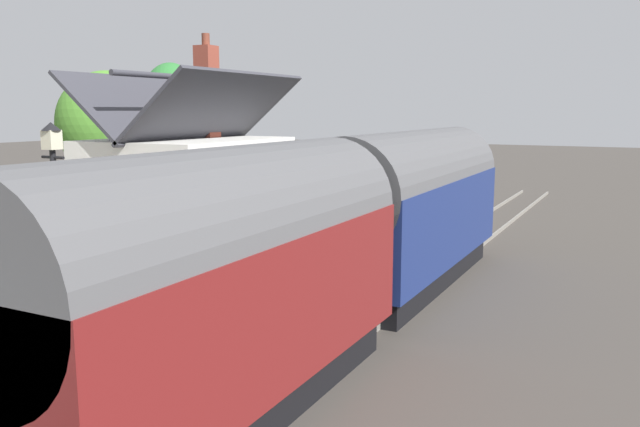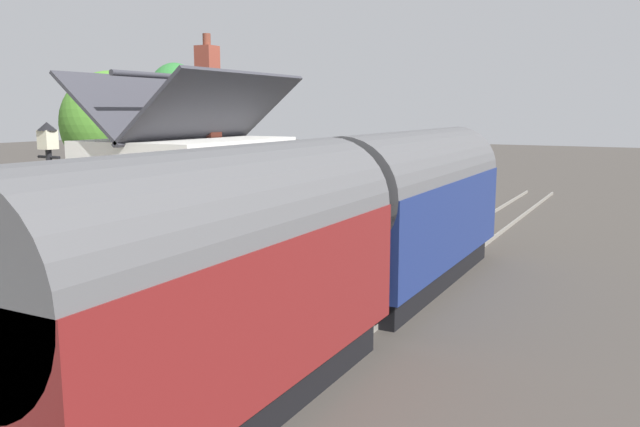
{
  "view_description": "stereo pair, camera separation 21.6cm",
  "coord_description": "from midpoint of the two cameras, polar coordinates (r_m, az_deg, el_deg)",
  "views": [
    {
      "loc": [
        -13.3,
        -6.75,
        4.88
      ],
      "look_at": [
        2.76,
        1.5,
        1.95
      ],
      "focal_mm": 35.96,
      "sensor_mm": 36.0,
      "label": 1
    },
    {
      "loc": [
        -13.2,
        -6.94,
        4.88
      ],
      "look_at": [
        2.76,
        1.5,
        1.95
      ],
      "focal_mm": 35.96,
      "sensor_mm": 36.0,
      "label": 2
    }
  ],
  "objects": [
    {
      "name": "planter_edge_near",
      "position": [
        26.68,
        8.66,
        1.57
      ],
      "size": [
        0.65,
        0.65,
        0.87
      ],
      "color": "gray",
      "rests_on": "platform"
    },
    {
      "name": "rail_far",
      "position": [
        15.59,
        0.46,
        -8.76
      ],
      "size": [
        52.0,
        0.08,
        0.14
      ],
      "primitive_type": "cube",
      "color": "gray",
      "rests_on": "ground"
    },
    {
      "name": "platform_edge_coping",
      "position": [
        15.97,
        -3.91,
        -5.01
      ],
      "size": [
        32.0,
        0.36,
        0.02
      ],
      "primitive_type": "cube",
      "color": "beige",
      "rests_on": "platform"
    },
    {
      "name": "train",
      "position": [
        14.22,
        1.97,
        -1.59
      ],
      "size": [
        17.73,
        2.73,
        4.32
      ],
      "color": "black",
      "rests_on": "ground"
    },
    {
      "name": "planter_under_sign",
      "position": [
        16.05,
        -7.89,
        -3.8
      ],
      "size": [
        0.42,
        0.42,
        0.64
      ],
      "color": "teal",
      "rests_on": "platform"
    },
    {
      "name": "bench_by_lamp",
      "position": [
        24.2,
        2.95,
        1.0
      ],
      "size": [
        1.4,
        0.44,
        0.88
      ],
      "color": "teal",
      "rests_on": "platform"
    },
    {
      "name": "tree_distant",
      "position": [
        31.62,
        -18.45,
        7.57
      ],
      "size": [
        4.96,
        4.42,
        6.67
      ],
      "color": "#4C3828",
      "rests_on": "ground"
    },
    {
      "name": "rail_near",
      "position": [
        15.03,
        5.44,
        -9.5
      ],
      "size": [
        52.0,
        0.08,
        0.14
      ],
      "primitive_type": "cube",
      "color": "gray",
      "rests_on": "ground"
    },
    {
      "name": "planter_bench_left",
      "position": [
        26.65,
        -3.35,
        1.36
      ],
      "size": [
        1.1,
        0.32,
        0.62
      ],
      "color": "black",
      "rests_on": "platform"
    },
    {
      "name": "bench_mid_platform",
      "position": [
        13.69,
        -19.58,
        -5.94
      ],
      "size": [
        1.41,
        0.46,
        0.88
      ],
      "color": "teal",
      "rests_on": "platform"
    },
    {
      "name": "station_sign_board",
      "position": [
        11.03,
        -25.47,
        -6.09
      ],
      "size": [
        0.96,
        0.06,
        1.57
      ],
      "color": "black",
      "rests_on": "platform"
    },
    {
      "name": "planter_by_door",
      "position": [
        26.4,
        2.64,
        1.54
      ],
      "size": [
        0.51,
        0.51,
        0.77
      ],
      "color": "#9E5138",
      "rests_on": "platform"
    },
    {
      "name": "tree_far_left",
      "position": [
        35.47,
        -13.26,
        9.57
      ],
      "size": [
        3.19,
        2.98,
        7.35
      ],
      "color": "#4C3828",
      "rests_on": "ground"
    },
    {
      "name": "lamp_post_platform",
      "position": [
        11.63,
        -23.01,
        1.92
      ],
      "size": [
        0.32,
        0.5,
        3.73
      ],
      "color": "black",
      "rests_on": "platform"
    },
    {
      "name": "ground_plane",
      "position": [
        15.69,
        -0.13,
        -8.91
      ],
      "size": [
        160.0,
        160.0,
        0.0
      ],
      "primitive_type": "plane",
      "color": "#423D38"
    },
    {
      "name": "platform",
      "position": [
        17.78,
        -12.22,
        -5.34
      ],
      "size": [
        32.0,
        6.35,
        0.95
      ],
      "primitive_type": "cube",
      "color": "#A39B8C",
      "rests_on": "ground"
    },
    {
      "name": "station_building",
      "position": [
        19.57,
        -11.86,
        2.47
      ],
      "size": [
        5.83,
        4.55,
        6.21
      ],
      "color": "white",
      "rests_on": "platform"
    }
  ]
}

